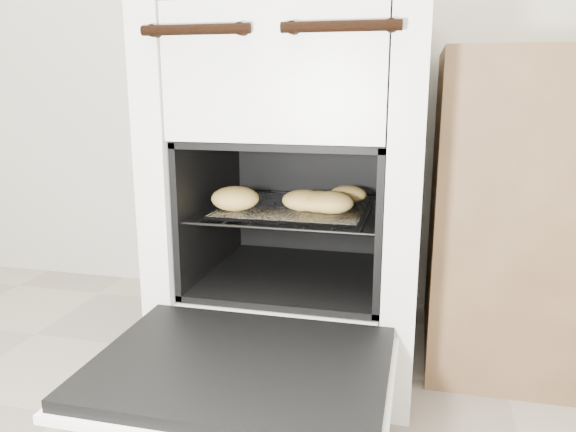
# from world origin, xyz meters

# --- Properties ---
(stove) EXTENTS (0.63, 0.70, 0.96)m
(stove) POSITION_xyz_m (0.12, 1.15, 0.47)
(stove) COLOR white
(stove) RESTS_ON ground
(oven_door) EXTENTS (0.57, 0.44, 0.04)m
(oven_door) POSITION_xyz_m (0.12, 0.62, 0.21)
(oven_door) COLOR black
(oven_door) RESTS_ON stove
(oven_rack) EXTENTS (0.46, 0.44, 0.01)m
(oven_rack) POSITION_xyz_m (0.12, 1.08, 0.42)
(oven_rack) COLOR black
(oven_rack) RESTS_ON stove
(foil_sheet) EXTENTS (0.36, 0.31, 0.01)m
(foil_sheet) POSITION_xyz_m (0.12, 1.06, 0.43)
(foil_sheet) COLOR white
(foil_sheet) RESTS_ON oven_rack
(baked_rolls) EXTENTS (0.39, 0.29, 0.06)m
(baked_rolls) POSITION_xyz_m (0.15, 1.03, 0.46)
(baked_rolls) COLOR #E1B65A
(baked_rolls) RESTS_ON foil_sheet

